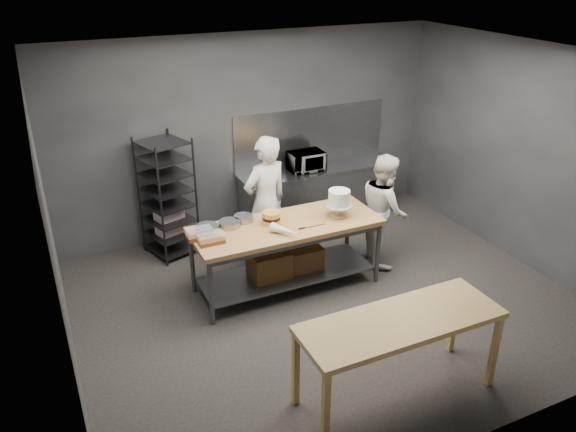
% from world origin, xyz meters
% --- Properties ---
extents(ground, '(6.00, 6.00, 0.00)m').
position_xyz_m(ground, '(0.00, 0.00, 0.00)').
color(ground, black).
rests_on(ground, ground).
extents(back_wall, '(6.00, 0.04, 3.00)m').
position_xyz_m(back_wall, '(0.00, 2.50, 1.50)').
color(back_wall, '#4C4F54').
rests_on(back_wall, ground).
extents(work_table, '(2.40, 0.90, 0.92)m').
position_xyz_m(work_table, '(-0.33, 0.56, 0.57)').
color(work_table, brown).
rests_on(work_table, ground).
extents(near_counter, '(2.00, 0.70, 0.90)m').
position_xyz_m(near_counter, '(-0.17, -1.71, 0.81)').
color(near_counter, '#9F7942').
rests_on(near_counter, ground).
extents(back_counter, '(2.60, 0.60, 0.90)m').
position_xyz_m(back_counter, '(1.00, 2.18, 0.45)').
color(back_counter, slate).
rests_on(back_counter, ground).
extents(splashback_panel, '(2.60, 0.02, 0.90)m').
position_xyz_m(splashback_panel, '(1.00, 2.48, 1.35)').
color(splashback_panel, slate).
rests_on(splashback_panel, back_counter).
extents(speed_rack, '(0.77, 0.80, 1.75)m').
position_xyz_m(speed_rack, '(-1.45, 2.10, 0.86)').
color(speed_rack, black).
rests_on(speed_rack, ground).
extents(chef_behind, '(0.77, 0.60, 1.88)m').
position_xyz_m(chef_behind, '(-0.32, 1.21, 0.94)').
color(chef_behind, silver).
rests_on(chef_behind, ground).
extents(chef_right, '(0.81, 0.91, 1.58)m').
position_xyz_m(chef_right, '(1.21, 0.64, 0.79)').
color(chef_right, silver).
rests_on(chef_right, ground).
extents(microwave, '(0.54, 0.37, 0.30)m').
position_xyz_m(microwave, '(0.77, 2.18, 1.05)').
color(microwave, black).
rests_on(microwave, back_counter).
extents(frosted_cake_stand, '(0.34, 0.34, 0.36)m').
position_xyz_m(frosted_cake_stand, '(0.39, 0.47, 1.15)').
color(frosted_cake_stand, '#BAB095').
rests_on(frosted_cake_stand, work_table).
extents(layer_cake, '(0.23, 0.23, 0.16)m').
position_xyz_m(layer_cake, '(-0.48, 0.64, 1.00)').
color(layer_cake, gold).
rests_on(layer_cake, work_table).
extents(cake_pans, '(0.77, 0.34, 0.07)m').
position_xyz_m(cake_pans, '(-1.04, 0.79, 0.96)').
color(cake_pans, gray).
rests_on(cake_pans, work_table).
extents(piping_bag, '(0.31, 0.38, 0.12)m').
position_xyz_m(piping_bag, '(-0.46, 0.27, 0.98)').
color(piping_bag, white).
rests_on(piping_bag, work_table).
extents(offset_spatula, '(0.36, 0.02, 0.02)m').
position_xyz_m(offset_spatula, '(-0.12, 0.34, 0.93)').
color(offset_spatula, slate).
rests_on(offset_spatula, work_table).
extents(pastry_clamshells, '(0.39, 0.39, 0.11)m').
position_xyz_m(pastry_clamshells, '(-1.37, 0.55, 0.98)').
color(pastry_clamshells, brown).
rests_on(pastry_clamshells, work_table).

